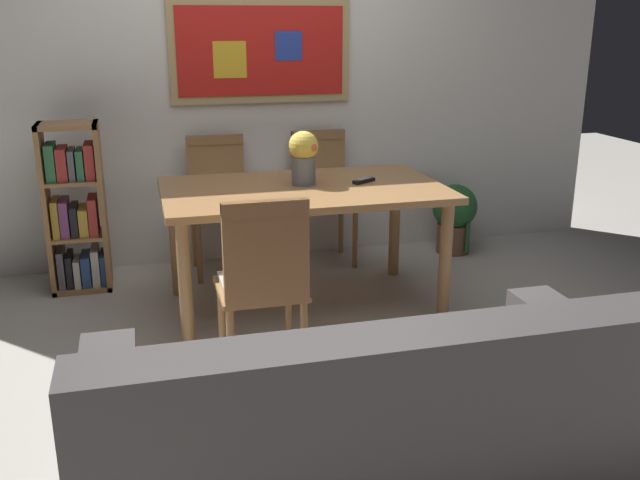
{
  "coord_description": "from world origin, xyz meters",
  "views": [
    {
      "loc": [
        -0.8,
        -3.25,
        1.65
      ],
      "look_at": [
        0.01,
        -0.19,
        0.65
      ],
      "focal_mm": 39.34,
      "sensor_mm": 36.0,
      "label": 1
    }
  ],
  "objects_px": {
    "dining_chair_far_right": "(322,186)",
    "potted_ivy": "(454,215)",
    "bookshelf": "(76,214)",
    "tv_remote": "(364,181)",
    "dining_chair_near_left": "(263,275)",
    "dining_table": "(303,202)",
    "leather_couch": "(370,449)",
    "dining_chair_far_left": "(219,193)",
    "flower_vase": "(303,154)"
  },
  "relations": [
    {
      "from": "dining_chair_far_left",
      "to": "bookshelf",
      "type": "relative_size",
      "value": 0.86
    },
    {
      "from": "flower_vase",
      "to": "tv_remote",
      "type": "relative_size",
      "value": 1.97
    },
    {
      "from": "potted_ivy",
      "to": "dining_chair_near_left",
      "type": "bearing_deg",
      "value": -137.34
    },
    {
      "from": "dining_chair_far_right",
      "to": "potted_ivy",
      "type": "relative_size",
      "value": 1.79
    },
    {
      "from": "tv_remote",
      "to": "dining_table",
      "type": "bearing_deg",
      "value": -177.11
    },
    {
      "from": "bookshelf",
      "to": "potted_ivy",
      "type": "distance_m",
      "value": 2.61
    },
    {
      "from": "bookshelf",
      "to": "tv_remote",
      "type": "xyz_separation_m",
      "value": [
        1.66,
        -0.65,
        0.26
      ]
    },
    {
      "from": "dining_chair_far_left",
      "to": "bookshelf",
      "type": "bearing_deg",
      "value": -171.32
    },
    {
      "from": "dining_chair_far_left",
      "to": "potted_ivy",
      "type": "relative_size",
      "value": 1.79
    },
    {
      "from": "leather_couch",
      "to": "dining_table",
      "type": "bearing_deg",
      "value": 82.87
    },
    {
      "from": "dining_chair_far_left",
      "to": "tv_remote",
      "type": "height_order",
      "value": "dining_chair_far_left"
    },
    {
      "from": "dining_chair_far_right",
      "to": "tv_remote",
      "type": "xyz_separation_m",
      "value": [
        0.04,
        -0.82,
        0.21
      ]
    },
    {
      "from": "leather_couch",
      "to": "bookshelf",
      "type": "bearing_deg",
      "value": 112.13
    },
    {
      "from": "tv_remote",
      "to": "dining_chair_near_left",
      "type": "bearing_deg",
      "value": -131.83
    },
    {
      "from": "dining_chair_near_left",
      "to": "potted_ivy",
      "type": "xyz_separation_m",
      "value": [
        1.7,
        1.56,
        -0.26
      ]
    },
    {
      "from": "dining_table",
      "to": "dining_chair_far_left",
      "type": "distance_m",
      "value": 0.91
    },
    {
      "from": "dining_chair_near_left",
      "to": "flower_vase",
      "type": "distance_m",
      "value": 1.04
    },
    {
      "from": "dining_chair_near_left",
      "to": "leather_couch",
      "type": "distance_m",
      "value": 1.13
    },
    {
      "from": "dining_chair_far_left",
      "to": "dining_chair_far_right",
      "type": "xyz_separation_m",
      "value": [
        0.72,
        0.03,
        0.0
      ]
    },
    {
      "from": "dining_chair_far_left",
      "to": "potted_ivy",
      "type": "height_order",
      "value": "dining_chair_far_left"
    },
    {
      "from": "dining_chair_far_left",
      "to": "dining_chair_far_right",
      "type": "height_order",
      "value": "same"
    },
    {
      "from": "dining_table",
      "to": "tv_remote",
      "type": "xyz_separation_m",
      "value": [
        0.37,
        0.02,
        0.1
      ]
    },
    {
      "from": "dining_chair_far_left",
      "to": "potted_ivy",
      "type": "distance_m",
      "value": 1.72
    },
    {
      "from": "dining_chair_near_left",
      "to": "dining_table",
      "type": "bearing_deg",
      "value": 64.82
    },
    {
      "from": "bookshelf",
      "to": "tv_remote",
      "type": "distance_m",
      "value": 1.81
    },
    {
      "from": "dining_table",
      "to": "tv_remote",
      "type": "bearing_deg",
      "value": 2.89
    },
    {
      "from": "dining_table",
      "to": "bookshelf",
      "type": "xyz_separation_m",
      "value": [
        -1.3,
        0.67,
        -0.16
      ]
    },
    {
      "from": "dining_chair_far_left",
      "to": "dining_chair_far_right",
      "type": "distance_m",
      "value": 0.72
    },
    {
      "from": "dining_table",
      "to": "potted_ivy",
      "type": "xyz_separation_m",
      "value": [
        1.31,
        0.74,
        -0.37
      ]
    },
    {
      "from": "leather_couch",
      "to": "bookshelf",
      "type": "xyz_separation_m",
      "value": [
        -1.06,
        2.59,
        0.18
      ]
    },
    {
      "from": "leather_couch",
      "to": "tv_remote",
      "type": "distance_m",
      "value": 2.08
    },
    {
      "from": "dining_chair_far_left",
      "to": "flower_vase",
      "type": "distance_m",
      "value": 0.93
    },
    {
      "from": "dining_table",
      "to": "bookshelf",
      "type": "height_order",
      "value": "bookshelf"
    },
    {
      "from": "flower_vase",
      "to": "tv_remote",
      "type": "height_order",
      "value": "flower_vase"
    },
    {
      "from": "dining_chair_far_right",
      "to": "bookshelf",
      "type": "distance_m",
      "value": 1.64
    },
    {
      "from": "leather_couch",
      "to": "potted_ivy",
      "type": "height_order",
      "value": "leather_couch"
    },
    {
      "from": "dining_chair_near_left",
      "to": "flower_vase",
      "type": "height_order",
      "value": "flower_vase"
    },
    {
      "from": "dining_chair_near_left",
      "to": "flower_vase",
      "type": "relative_size",
      "value": 2.95
    },
    {
      "from": "dining_table",
      "to": "flower_vase",
      "type": "bearing_deg",
      "value": 75.3
    },
    {
      "from": "dining_chair_far_left",
      "to": "potted_ivy",
      "type": "bearing_deg",
      "value": -2.4
    },
    {
      "from": "dining_chair_near_left",
      "to": "dining_chair_far_right",
      "type": "distance_m",
      "value": 1.81
    },
    {
      "from": "bookshelf",
      "to": "tv_remote",
      "type": "bearing_deg",
      "value": -21.44
    },
    {
      "from": "dining_table",
      "to": "potted_ivy",
      "type": "height_order",
      "value": "dining_table"
    },
    {
      "from": "dining_table",
      "to": "leather_couch",
      "type": "relative_size",
      "value": 0.88
    },
    {
      "from": "dining_chair_far_right",
      "to": "leather_couch",
      "type": "bearing_deg",
      "value": -101.7
    },
    {
      "from": "potted_ivy",
      "to": "flower_vase",
      "type": "bearing_deg",
      "value": -152.33
    },
    {
      "from": "potted_ivy",
      "to": "flower_vase",
      "type": "xyz_separation_m",
      "value": [
        -1.29,
        -0.68,
        0.63
      ]
    },
    {
      "from": "dining_table",
      "to": "dining_chair_far_left",
      "type": "bearing_deg",
      "value": 115.86
    },
    {
      "from": "dining_table",
      "to": "leather_couch",
      "type": "height_order",
      "value": "leather_couch"
    },
    {
      "from": "leather_couch",
      "to": "potted_ivy",
      "type": "bearing_deg",
      "value": 59.78
    }
  ]
}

